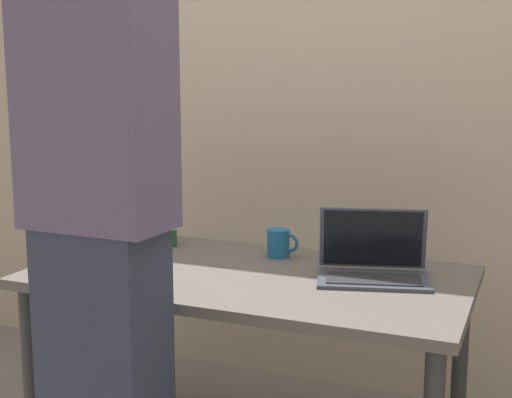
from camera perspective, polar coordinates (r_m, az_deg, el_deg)
desk at (r=2.32m, az=-0.52°, el=-7.97°), size 1.44×0.78×0.70m
laptop at (r=2.26m, az=9.73°, el=-5.27°), size 0.41×0.34×0.22m
beer_bottle_green at (r=2.66m, az=-7.37°, el=-1.59°), size 0.07×0.07×0.29m
beer_bottle_amber at (r=2.80m, az=-7.66°, el=-0.82°), size 0.06×0.06×0.31m
person_figure at (r=1.86m, az=-12.91°, el=-2.17°), size 0.39×0.29×1.86m
coffee_mug at (r=2.48m, az=1.95°, el=-3.70°), size 0.12×0.08×0.10m
back_wall at (r=2.98m, az=5.72°, el=9.02°), size 6.00×0.10×2.60m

